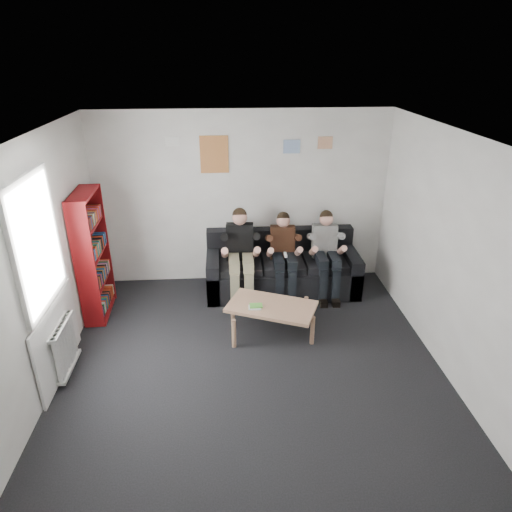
{
  "coord_description": "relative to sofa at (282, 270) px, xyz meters",
  "views": [
    {
      "loc": [
        -0.27,
        -4.28,
        3.48
      ],
      "look_at": [
        0.13,
        1.3,
        0.92
      ],
      "focal_mm": 32.0,
      "sensor_mm": 36.0,
      "label": 1
    }
  ],
  "objects": [
    {
      "name": "poster_pink",
      "position": [
        0.66,
        0.43,
        1.88
      ],
      "size": [
        0.22,
        0.01,
        0.18
      ],
      "primitive_type": "cube",
      "color": "#C93E96",
      "rests_on": "room_shell"
    },
    {
      "name": "person_middle",
      "position": [
        -0.0,
        -0.2,
        0.33
      ],
      "size": [
        0.37,
        0.79,
        1.29
      ],
      "rotation": [
        0.0,
        0.0,
        -0.08
      ],
      "color": "#452217",
      "rests_on": "sofa"
    },
    {
      "name": "window",
      "position": [
        -2.81,
        -1.86,
        0.71
      ],
      "size": [
        0.05,
        1.3,
        2.36
      ],
      "color": "white",
      "rests_on": "room_shell"
    },
    {
      "name": "room_shell",
      "position": [
        -0.59,
        -2.06,
        1.03
      ],
      "size": [
        5.0,
        5.0,
        5.0
      ],
      "color": "black",
      "rests_on": "ground"
    },
    {
      "name": "person_left",
      "position": [
        -0.65,
        -0.21,
        0.36
      ],
      "size": [
        0.41,
        0.87,
        1.36
      ],
      "rotation": [
        0.0,
        0.0,
        -0.06
      ],
      "color": "black",
      "rests_on": "sofa"
    },
    {
      "name": "coffee_table",
      "position": [
        -0.29,
        -1.26,
        0.07
      ],
      "size": [
        1.11,
        0.61,
        0.45
      ],
      "rotation": [
        0.0,
        0.0,
        -0.4
      ],
      "color": "tan",
      "rests_on": "ground"
    },
    {
      "name": "sofa",
      "position": [
        0.0,
        0.0,
        0.0
      ],
      "size": [
        2.31,
        0.95,
        0.89
      ],
      "color": "black",
      "rests_on": "ground"
    },
    {
      "name": "person_right",
      "position": [
        0.65,
        -0.2,
        0.33
      ],
      "size": [
        0.37,
        0.8,
        1.29
      ],
      "rotation": [
        0.0,
        0.0,
        -0.09
      ],
      "color": "white",
      "rests_on": "sofa"
    },
    {
      "name": "game_cases",
      "position": [
        -0.5,
        -1.3,
        0.14
      ],
      "size": [
        0.18,
        0.15,
        0.03
      ],
      "rotation": [
        0.0,
        0.0,
        -0.06
      ],
      "color": "silver",
      "rests_on": "coffee_table"
    },
    {
      "name": "poster_sign",
      "position": [
        -1.59,
        0.43,
        1.93
      ],
      "size": [
        0.2,
        0.01,
        0.14
      ],
      "primitive_type": "cube",
      "color": "white",
      "rests_on": "room_shell"
    },
    {
      "name": "poster_large",
      "position": [
        -0.99,
        0.43,
        1.73
      ],
      "size": [
        0.42,
        0.01,
        0.55
      ],
      "primitive_type": "cube",
      "color": "gold",
      "rests_on": "room_shell"
    },
    {
      "name": "radiator",
      "position": [
        -2.74,
        -1.86,
        0.03
      ],
      "size": [
        0.1,
        0.64,
        0.6
      ],
      "color": "silver",
      "rests_on": "ground"
    },
    {
      "name": "bookshelf",
      "position": [
        -2.68,
        -0.52,
        0.57
      ],
      "size": [
        0.27,
        0.81,
        1.79
      ],
      "rotation": [
        0.0,
        0.0,
        0.04
      ],
      "color": "maroon",
      "rests_on": "ground"
    },
    {
      "name": "poster_blue",
      "position": [
        0.16,
        0.43,
        1.83
      ],
      "size": [
        0.25,
        0.01,
        0.2
      ],
      "primitive_type": "cube",
      "color": "#3D7AD2",
      "rests_on": "room_shell"
    }
  ]
}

